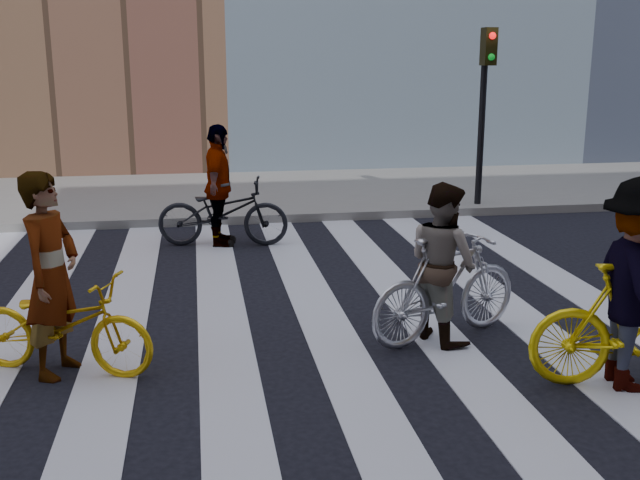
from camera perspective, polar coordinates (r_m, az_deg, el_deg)
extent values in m
plane|color=black|center=(8.23, -3.50, -6.44)|extent=(100.00, 100.00, 0.00)
cube|color=gray|center=(15.45, -6.46, 3.47)|extent=(100.00, 5.00, 0.15)
cube|color=silver|center=(8.43, -22.58, -7.00)|extent=(0.55, 10.00, 0.01)
cube|color=silver|center=(8.24, -15.07, -6.86)|extent=(0.55, 10.00, 0.01)
cube|color=silver|center=(8.20, -7.35, -6.59)|extent=(0.55, 10.00, 0.01)
cube|color=silver|center=(8.30, 0.30, -6.20)|extent=(0.55, 10.00, 0.01)
cube|color=silver|center=(8.55, 7.62, -5.73)|extent=(0.55, 10.00, 0.01)
cube|color=silver|center=(8.92, 14.43, -5.20)|extent=(0.55, 10.00, 0.01)
cube|color=silver|center=(9.41, 20.59, -4.66)|extent=(0.55, 10.00, 0.01)
cylinder|color=black|center=(14.12, 12.20, 8.51)|extent=(0.12, 0.12, 3.20)
cube|color=black|center=(13.93, 12.73, 14.19)|extent=(0.22, 0.28, 0.65)
sphere|color=red|center=(13.79, 13.01, 14.93)|extent=(0.12, 0.12, 0.12)
sphere|color=#0CCC26|center=(13.79, 12.93, 13.43)|extent=(0.12, 0.12, 0.12)
imported|color=#E3AB0C|center=(7.27, -19.09, -6.11)|extent=(1.88, 1.20, 0.93)
imported|color=#B5B7C0|center=(7.76, 9.60, -3.57)|extent=(1.91, 1.16, 1.11)
imported|color=yellow|center=(7.13, 23.02, -6.04)|extent=(1.94, 0.85, 1.13)
imported|color=black|center=(11.54, -7.42, 2.12)|extent=(2.07, 1.00, 1.04)
imported|color=slate|center=(7.14, -19.79, -2.53)|extent=(0.66, 0.80, 1.88)
imported|color=slate|center=(7.67, 9.32, -1.70)|extent=(0.87, 0.97, 1.64)
imported|color=slate|center=(6.99, 22.96, -3.21)|extent=(0.90, 1.31, 1.87)
imported|color=slate|center=(11.46, -7.73, 4.10)|extent=(0.62, 1.15, 1.86)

